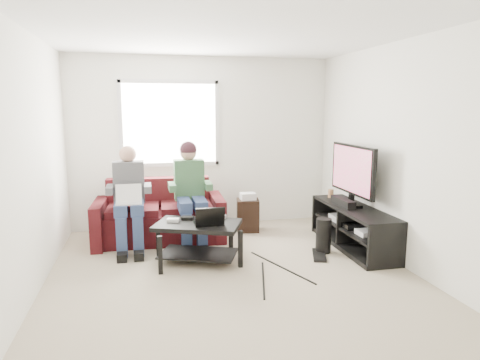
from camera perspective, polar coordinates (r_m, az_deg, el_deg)
name	(u,v)px	position (r m, az deg, el deg)	size (l,w,h in m)	color
floor	(234,278)	(4.78, -0.76, -12.99)	(4.50, 4.50, 0.00)	#BAAC90
ceiling	(234,30)	(4.48, -0.84, 19.40)	(4.50, 4.50, 0.00)	white
wall_back	(203,143)	(6.65, -4.94, 4.97)	(4.50, 4.50, 0.00)	white
wall_front	(324,211)	(2.33, 11.09, -4.03)	(4.50, 4.50, 0.00)	white
wall_left	(25,166)	(4.47, -26.70, 1.66)	(4.50, 4.50, 0.00)	white
wall_right	(405,155)	(5.25, 21.10, 3.08)	(4.50, 4.50, 0.00)	white
window	(170,124)	(6.56, -9.32, 7.44)	(1.48, 0.04, 1.28)	white
sofa	(160,217)	(6.14, -10.60, -4.94)	(1.81, 0.92, 0.83)	#401014
person_left	(129,193)	(5.75, -14.58, -1.75)	(0.40, 0.71, 1.34)	navy
person_right	(190,186)	(5.78, -6.66, -0.82)	(0.40, 0.71, 1.39)	navy
laptop_silver	(129,199)	(5.53, -14.62, -2.44)	(0.32, 0.22, 0.24)	silver
coffee_table	(198,233)	(5.15, -5.64, -7.07)	(1.13, 0.92, 0.49)	black
laptop_black	(209,214)	(5.03, -4.21, -4.56)	(0.34, 0.24, 0.24)	black
controller_a	(173,220)	(5.20, -8.92, -5.30)	(0.14, 0.09, 0.04)	silver
controller_b	(188,218)	(5.28, -7.01, -5.05)	(0.14, 0.09, 0.04)	black
controller_c	(220,217)	(5.30, -2.66, -4.91)	(0.14, 0.09, 0.04)	gray
tv_stand	(354,229)	(5.90, 14.92, -6.38)	(0.52, 1.65, 0.55)	black
tv	(352,171)	(5.82, 14.77, 1.12)	(0.12, 1.10, 0.81)	black
soundbar	(343,202)	(5.84, 13.58, -2.89)	(0.12, 0.50, 0.10)	black
drink_cup	(331,193)	(6.34, 12.01, -1.76)	(0.08, 0.08, 0.12)	#A87548
console_white	(370,232)	(5.54, 16.90, -6.71)	(0.30, 0.22, 0.06)	silver
console_grey	(344,218)	(6.13, 13.65, -4.89)	(0.34, 0.26, 0.08)	gray
console_black	(356,225)	(5.83, 15.19, -5.76)	(0.38, 0.30, 0.07)	black
subwoofer	(323,235)	(5.62, 11.07, -7.27)	(0.20, 0.20, 0.44)	black
keyboard_floor	(319,255)	(5.53, 10.52, -9.81)	(0.16, 0.47, 0.03)	black
end_table	(248,214)	(6.45, 1.05, -4.52)	(0.32, 0.32, 0.58)	black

